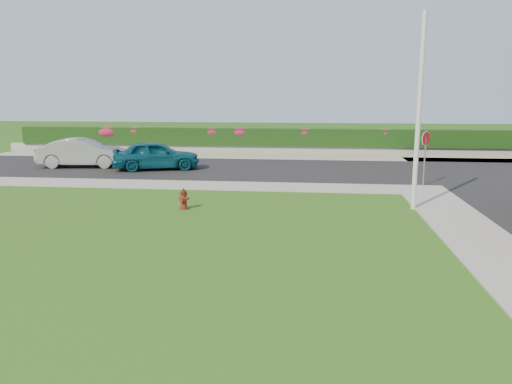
# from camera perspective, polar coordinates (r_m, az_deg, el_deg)

# --- Properties ---
(ground) EXTENTS (120.00, 120.00, 0.00)m
(ground) POSITION_cam_1_polar(r_m,az_deg,el_deg) (12.44, -5.59, -6.83)
(ground) COLOR black
(ground) RESTS_ON ground
(street_far) EXTENTS (26.00, 8.00, 0.04)m
(street_far) POSITION_cam_1_polar(r_m,az_deg,el_deg) (26.93, -9.79, 2.75)
(street_far) COLOR black
(street_far) RESTS_ON ground
(sidewalk_far) EXTENTS (24.00, 2.00, 0.04)m
(sidewalk_far) POSITION_cam_1_polar(r_m,az_deg,el_deg) (22.59, -15.76, 0.94)
(sidewalk_far) COLOR gray
(sidewalk_far) RESTS_ON ground
(curb_corner) EXTENTS (2.00, 2.00, 0.04)m
(curb_corner) POSITION_cam_1_polar(r_m,az_deg,el_deg) (21.38, 18.48, 0.24)
(curb_corner) COLOR gray
(curb_corner) RESTS_ON ground
(sidewalk_beyond) EXTENTS (34.00, 2.00, 0.04)m
(sidewalk_beyond) POSITION_cam_1_polar(r_m,az_deg,el_deg) (31.01, -0.05, 3.98)
(sidewalk_beyond) COLOR gray
(sidewalk_beyond) RESTS_ON ground
(retaining_wall) EXTENTS (34.00, 0.40, 0.60)m
(retaining_wall) POSITION_cam_1_polar(r_m,az_deg,el_deg) (32.45, 0.26, 4.79)
(retaining_wall) COLOR gray
(retaining_wall) RESTS_ON ground
(hedge) EXTENTS (32.00, 0.90, 1.10)m
(hedge) POSITION_cam_1_polar(r_m,az_deg,el_deg) (32.47, 0.28, 6.30)
(hedge) COLOR black
(hedge) RESTS_ON retaining_wall
(fire_hydrant) EXTENTS (0.37, 0.35, 0.71)m
(fire_hydrant) POSITION_cam_1_polar(r_m,az_deg,el_deg) (17.05, -8.27, -0.83)
(fire_hydrant) COLOR #551F0D
(fire_hydrant) RESTS_ON ground
(sedan_teal) EXTENTS (4.71, 3.02, 1.49)m
(sedan_teal) POSITION_cam_1_polar(r_m,az_deg,el_deg) (26.21, -11.34, 4.17)
(sedan_teal) COLOR #0C495B
(sedan_teal) RESTS_ON street_far
(sedan_silver) EXTENTS (4.79, 2.20, 1.52)m
(sedan_silver) POSITION_cam_1_polar(r_m,az_deg,el_deg) (28.16, -19.15, 4.27)
(sedan_silver) COLOR #979A9E
(sedan_silver) RESTS_ON street_far
(utility_pole) EXTENTS (0.16, 0.16, 6.44)m
(utility_pole) POSITION_cam_1_polar(r_m,az_deg,el_deg) (17.38, 18.11, 8.55)
(utility_pole) COLOR silver
(utility_pole) RESTS_ON ground
(stop_sign) EXTENTS (0.45, 0.48, 2.35)m
(stop_sign) POSITION_cam_1_polar(r_m,az_deg,el_deg) (22.05, 18.81, 5.02)
(stop_sign) COLOR slate
(stop_sign) RESTS_ON ground
(flower_clump_a) EXTENTS (1.55, 0.99, 0.77)m
(flower_clump_a) POSITION_cam_1_polar(r_m,az_deg,el_deg) (34.93, -16.53, 6.58)
(flower_clump_a) COLOR #AB1D32
(flower_clump_a) RESTS_ON hedge
(flower_clump_b) EXTENTS (1.18, 0.76, 0.59)m
(flower_clump_b) POSITION_cam_1_polar(r_m,az_deg,el_deg) (34.24, -13.65, 6.77)
(flower_clump_b) COLOR #AB1D32
(flower_clump_b) RESTS_ON hedge
(flower_clump_c) EXTENTS (1.23, 0.79, 0.61)m
(flower_clump_c) POSITION_cam_1_polar(r_m,az_deg,el_deg) (32.81, -4.99, 6.84)
(flower_clump_c) COLOR #AB1D32
(flower_clump_c) RESTS_ON hedge
(flower_clump_d) EXTENTS (1.30, 0.84, 0.65)m
(flower_clump_d) POSITION_cam_1_polar(r_m,az_deg,el_deg) (32.50, -1.82, 6.81)
(flower_clump_d) COLOR #AB1D32
(flower_clump_d) RESTS_ON hedge
(flower_clump_e) EXTENTS (1.17, 0.76, 0.59)m
(flower_clump_e) POSITION_cam_1_polar(r_m,az_deg,el_deg) (32.16, 5.55, 6.77)
(flower_clump_e) COLOR #AB1D32
(flower_clump_e) RESTS_ON hedge
(flower_clump_f) EXTENTS (1.12, 0.72, 0.56)m
(flower_clump_f) POSITION_cam_1_polar(r_m,az_deg,el_deg) (32.46, 14.50, 6.53)
(flower_clump_f) COLOR #AB1D32
(flower_clump_f) RESTS_ON hedge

